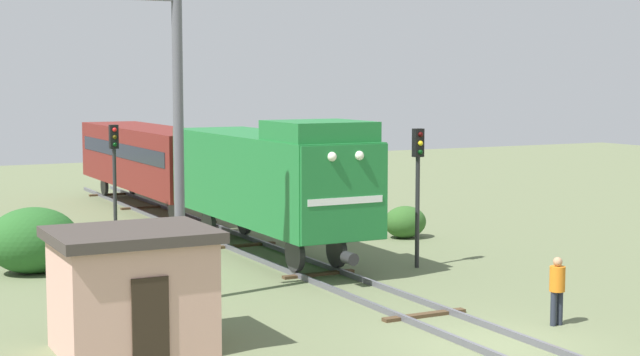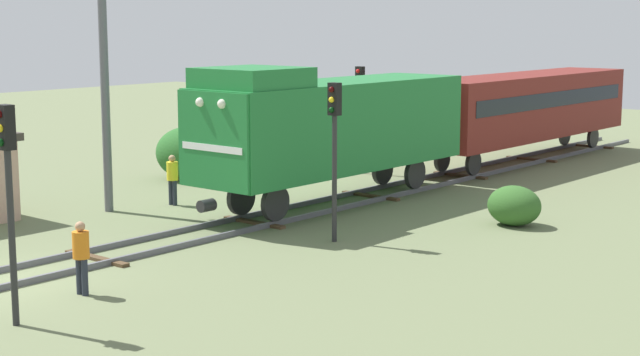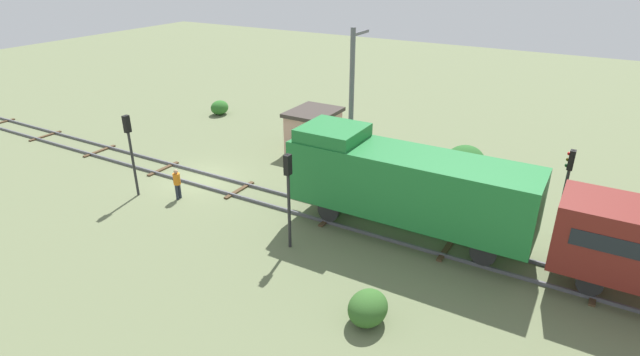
% 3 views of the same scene
% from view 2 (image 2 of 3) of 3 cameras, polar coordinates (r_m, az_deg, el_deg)
% --- Properties ---
extents(locomotive, '(2.90, 11.60, 4.60)m').
position_cam_2_polar(locomotive, '(32.28, 0.58, 3.17)').
color(locomotive, '#1E7233').
rests_on(locomotive, railway_track).
extents(passenger_car_leading, '(2.84, 14.00, 3.66)m').
position_cam_2_polar(passenger_car_leading, '(43.39, 11.86, 4.21)').
color(passenger_car_leading, maroon).
rests_on(passenger_car_leading, railway_track).
extents(traffic_signal_near, '(0.32, 0.34, 4.52)m').
position_cam_2_polar(traffic_signal_near, '(20.51, -17.69, 0.20)').
color(traffic_signal_near, '#262628').
rests_on(traffic_signal_near, ground).
extents(traffic_signal_mid, '(0.32, 0.34, 4.46)m').
position_cam_2_polar(traffic_signal_mid, '(27.07, 0.84, 2.67)').
color(traffic_signal_mid, '#262628').
rests_on(traffic_signal_mid, ground).
extents(traffic_signal_far, '(0.32, 0.34, 4.31)m').
position_cam_2_polar(traffic_signal_far, '(39.37, 2.32, 4.59)').
color(traffic_signal_far, '#262628').
rests_on(traffic_signal_far, ground).
extents(worker_near_track, '(0.38, 0.38, 1.70)m').
position_cam_2_polar(worker_near_track, '(22.80, -13.73, -4.20)').
color(worker_near_track, '#262B38').
rests_on(worker_near_track, ground).
extents(worker_by_signal, '(0.38, 0.38, 1.70)m').
position_cam_2_polar(worker_by_signal, '(33.13, -8.58, 0.13)').
color(worker_by_signal, '#262B38').
rests_on(worker_by_signal, ground).
extents(catenary_mast, '(1.94, 0.28, 8.53)m').
position_cam_2_polar(catenary_mast, '(32.13, -12.50, 6.04)').
color(catenary_mast, '#595960').
rests_on(catenary_mast, ground).
extents(bush_near, '(1.68, 1.38, 1.22)m').
position_cam_2_polar(bush_near, '(30.17, 11.23, -1.59)').
color(bush_near, '#326026').
rests_on(bush_near, ground).
extents(bush_mid, '(2.84, 2.32, 2.06)m').
position_cam_2_polar(bush_mid, '(38.34, -7.64, 1.44)').
color(bush_mid, '#285F26').
rests_on(bush_mid, ground).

